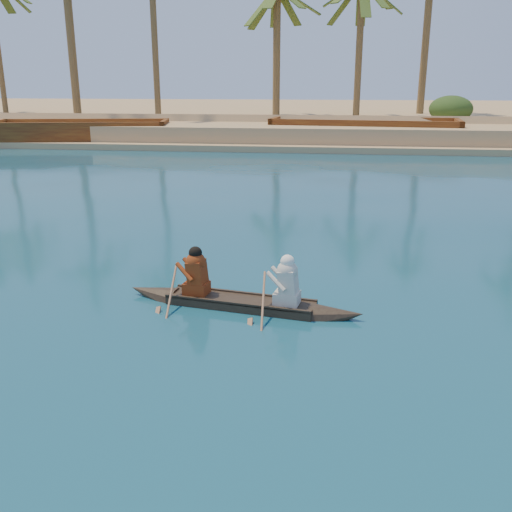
# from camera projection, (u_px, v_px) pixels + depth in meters

# --- Properties ---
(sandy_embankment) EXTENTS (150.00, 51.00, 1.50)m
(sandy_embankment) POSITION_uv_depth(u_px,v_px,m) (389.00, 117.00, 54.89)
(sandy_embankment) COLOR tan
(sandy_embankment) RESTS_ON ground
(palm_grove) EXTENTS (110.00, 14.00, 16.00)m
(palm_grove) POSITION_uv_depth(u_px,v_px,m) (411.00, 22.00, 41.41)
(palm_grove) COLOR #354B1A
(palm_grove) RESTS_ON ground
(shrub_cluster) EXTENTS (100.00, 6.00, 2.40)m
(shrub_cluster) POSITION_uv_depth(u_px,v_px,m) (410.00, 121.00, 40.11)
(shrub_cluster) COLOR #213F17
(shrub_cluster) RESTS_ON ground
(canoe) EXTENTS (4.55, 1.36, 1.24)m
(canoe) POSITION_uv_depth(u_px,v_px,m) (241.00, 295.00, 10.45)
(canoe) COLOR #382B1E
(canoe) RESTS_ON ground
(barge_left) EXTENTS (11.34, 5.53, 1.81)m
(barge_left) POSITION_uv_depth(u_px,v_px,m) (82.00, 135.00, 36.36)
(barge_left) COLOR brown
(barge_left) RESTS_ON ground
(barge_mid) EXTENTS (12.07, 5.07, 1.96)m
(barge_mid) POSITION_uv_depth(u_px,v_px,m) (364.00, 134.00, 36.42)
(barge_mid) COLOR brown
(barge_mid) RESTS_ON ground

